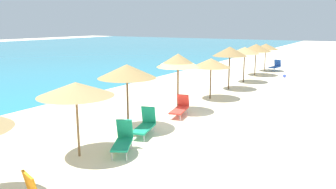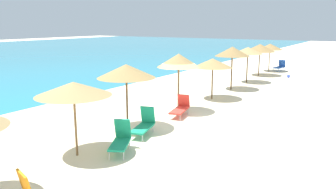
# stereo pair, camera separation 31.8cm
# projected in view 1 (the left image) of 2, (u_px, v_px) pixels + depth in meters

# --- Properties ---
(ground_plane) EXTENTS (160.00, 160.00, 0.00)m
(ground_plane) POSITION_uv_depth(u_px,v_px,m) (180.00, 117.00, 16.39)
(ground_plane) COLOR beige
(beach_umbrella_3) EXTENTS (2.50, 2.50, 2.54)m
(beach_umbrella_3) POSITION_uv_depth(u_px,v_px,m) (76.00, 89.00, 11.10)
(beach_umbrella_3) COLOR brown
(beach_umbrella_3) RESTS_ON ground_plane
(beach_umbrella_4) EXTENTS (2.42, 2.42, 2.78)m
(beach_umbrella_4) POSITION_uv_depth(u_px,v_px,m) (127.00, 71.00, 13.94)
(beach_umbrella_4) COLOR brown
(beach_umbrella_4) RESTS_ON ground_plane
(beach_umbrella_5) EXTENTS (2.13, 2.13, 2.96)m
(beach_umbrella_5) POSITION_uv_depth(u_px,v_px,m) (178.00, 61.00, 16.76)
(beach_umbrella_5) COLOR brown
(beach_umbrella_5) RESTS_ON ground_plane
(beach_umbrella_6) EXTENTS (2.32, 2.32, 2.41)m
(beach_umbrella_6) POSITION_uv_depth(u_px,v_px,m) (211.00, 63.00, 19.90)
(beach_umbrella_6) COLOR brown
(beach_umbrella_6) RESTS_ON ground_plane
(beach_umbrella_7) EXTENTS (2.31, 2.31, 2.90)m
(beach_umbrella_7) POSITION_uv_depth(u_px,v_px,m) (230.00, 51.00, 22.74)
(beach_umbrella_7) COLOR brown
(beach_umbrella_7) RESTS_ON ground_plane
(beach_umbrella_8) EXTENTS (2.29, 2.29, 2.67)m
(beach_umbrella_8) POSITION_uv_depth(u_px,v_px,m) (245.00, 50.00, 25.56)
(beach_umbrella_8) COLOR brown
(beach_umbrella_8) RESTS_ON ground_plane
(beach_umbrella_9) EXTENTS (2.59, 2.59, 2.69)m
(beach_umbrella_9) POSITION_uv_depth(u_px,v_px,m) (256.00, 48.00, 29.06)
(beach_umbrella_9) COLOR brown
(beach_umbrella_9) RESTS_ON ground_plane
(beach_umbrella_10) EXTENTS (2.33, 2.33, 2.56)m
(beach_umbrella_10) POSITION_uv_depth(u_px,v_px,m) (266.00, 47.00, 31.68)
(beach_umbrella_10) COLOR brown
(beach_umbrella_10) RESTS_ON ground_plane
(lounge_chair_1) EXTENTS (1.49, 1.15, 1.11)m
(lounge_chair_1) POSITION_uv_depth(u_px,v_px,m) (123.00, 139.00, 11.82)
(lounge_chair_1) COLOR #199972
(lounge_chair_1) RESTS_ON ground_plane
(lounge_chair_2) EXTENTS (1.62, 0.97, 1.07)m
(lounge_chair_2) POSITION_uv_depth(u_px,v_px,m) (145.00, 124.00, 13.72)
(lounge_chair_2) COLOR #199972
(lounge_chair_2) RESTS_ON ground_plane
(lounge_chair_3) EXTENTS (1.70, 0.92, 0.97)m
(lounge_chair_3) POSITION_uv_depth(u_px,v_px,m) (180.00, 108.00, 16.54)
(lounge_chair_3) COLOR red
(lounge_chair_3) RESTS_ON ground_plane
(lounge_chair_4) EXTENTS (1.65, 0.85, 1.01)m
(lounge_chair_4) POSITION_uv_depth(u_px,v_px,m) (275.00, 66.00, 32.30)
(lounge_chair_4) COLOR blue
(lounge_chair_4) RESTS_ON ground_plane
(beach_ball) EXTENTS (0.27, 0.27, 0.27)m
(beach_ball) POSITION_uv_depth(u_px,v_px,m) (284.00, 76.00, 28.32)
(beach_ball) COLOR blue
(beach_ball) RESTS_ON ground_plane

